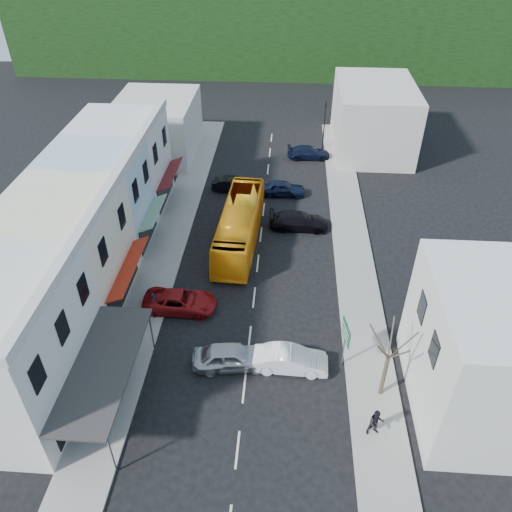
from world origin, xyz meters
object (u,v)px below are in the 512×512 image
at_px(bus, 240,226).
at_px(direction_sign, 344,345).
at_px(car_silver, 231,357).
at_px(traffic_signal, 324,125).
at_px(car_white, 290,360).
at_px(car_red, 180,301).
at_px(street_tree, 388,358).
at_px(pedestrian_right, 376,423).
at_px(pedestrian_left, 154,301).

bearing_deg(bus, direction_sign, -56.68).
distance_m(car_silver, traffic_signal, 32.65).
relative_size(car_white, car_red, 0.96).
bearing_deg(car_red, car_white, -121.18).
distance_m(direction_sign, street_tree, 3.23).
relative_size(car_silver, car_red, 0.96).
distance_m(car_red, pedestrian_right, 15.20).
relative_size(bus, pedestrian_left, 6.82).
bearing_deg(car_red, traffic_signal, -20.95).
bearing_deg(pedestrian_right, car_red, 132.85).
bearing_deg(car_white, direction_sign, -79.57).
height_order(bus, pedestrian_right, bus).
distance_m(pedestrian_left, traffic_signal, 30.28).
bearing_deg(pedestrian_left, traffic_signal, -0.96).
distance_m(bus, pedestrian_left, 10.18).
bearing_deg(car_red, pedestrian_right, -125.78).
bearing_deg(street_tree, car_white, 163.01).
bearing_deg(traffic_signal, car_white, 98.66).
distance_m(bus, street_tree, 17.66).
bearing_deg(street_tree, car_silver, 169.87).
bearing_deg(direction_sign, bus, 110.10).
height_order(pedestrian_right, direction_sign, direction_sign).
bearing_deg(car_silver, car_red, 32.59).
height_order(car_white, pedestrian_right, pedestrian_right).
height_order(pedestrian_right, street_tree, street_tree).
relative_size(car_silver, street_tree, 0.71).
height_order(car_silver, pedestrian_left, pedestrian_left).
bearing_deg(car_red, direction_sign, -110.90).
distance_m(pedestrian_right, direction_sign, 5.02).
bearing_deg(car_red, car_silver, -139.02).
height_order(car_red, traffic_signal, traffic_signal).
bearing_deg(car_silver, pedestrian_left, 45.14).
xyz_separation_m(street_tree, traffic_signal, (-2.08, 33.46, -0.45)).
height_order(pedestrian_right, traffic_signal, traffic_signal).
height_order(pedestrian_left, street_tree, street_tree).
bearing_deg(car_red, street_tree, -115.55).
xyz_separation_m(bus, pedestrian_right, (8.87, -17.45, -0.55)).
bearing_deg(pedestrian_left, car_red, -50.82).
bearing_deg(pedestrian_left, pedestrian_right, -98.47).
distance_m(pedestrian_right, street_tree, 3.47).
xyz_separation_m(direction_sign, traffic_signal, (0.00, 31.38, 0.88)).
distance_m(bus, car_white, 13.90).
xyz_separation_m(car_red, traffic_signal, (10.80, 27.09, 1.95)).
xyz_separation_m(pedestrian_left, direction_sign, (12.44, -3.83, 0.77)).
height_order(car_silver, traffic_signal, traffic_signal).
bearing_deg(pedestrian_right, traffic_signal, 81.65).
bearing_deg(car_white, bus, 19.80).
bearing_deg(car_silver, direction_sign, -93.32).
bearing_deg(car_white, car_red, 59.66).
relative_size(car_silver, direction_sign, 1.24).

